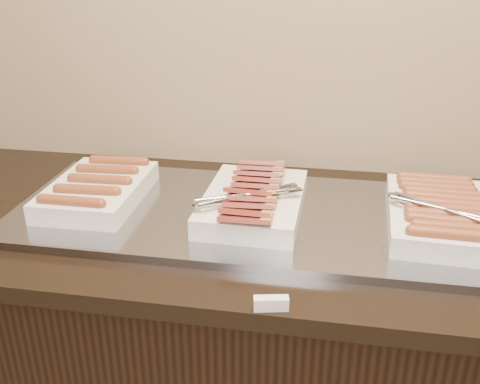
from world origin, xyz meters
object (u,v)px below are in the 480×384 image
object	(u,v)px
dish_left	(98,189)
dish_center	(253,199)
counter	(256,361)
dish_right	(442,213)
warming_tray	(257,215)

from	to	relation	value
dish_left	dish_center	distance (m)	0.40
counter	dish_right	world-z (taller)	dish_right
counter	warming_tray	size ratio (longest dim) A/B	1.72
warming_tray	dish_center	distance (m)	0.05
dish_left	dish_right	distance (m)	0.84
dish_right	warming_tray	bearing A→B (deg)	-177.44
warming_tray	dish_left	distance (m)	0.41
warming_tray	dish_center	size ratio (longest dim) A/B	3.24
warming_tray	dish_right	world-z (taller)	dish_right
dish_right	dish_center	bearing A→B (deg)	-176.91
counter	dish_center	distance (m)	0.50
dish_center	counter	bearing A→B (deg)	18.65
counter	dish_left	size ratio (longest dim) A/B	6.18
counter	dish_center	xyz separation A→B (m)	(-0.01, -0.00, 0.50)
dish_left	dish_center	world-z (taller)	dish_center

